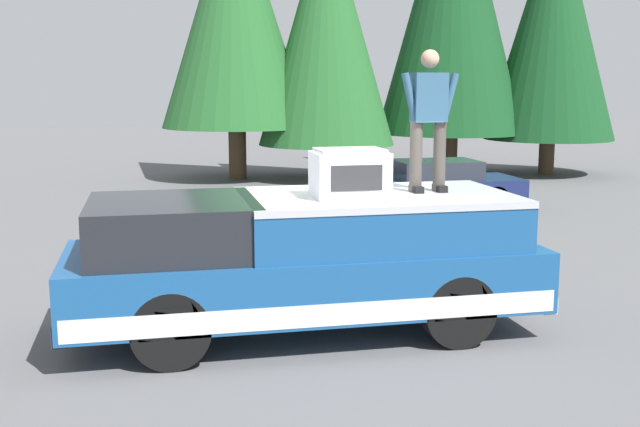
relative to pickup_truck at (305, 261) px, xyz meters
The scene contains 8 objects.
ground_plane 1.01m from the pickup_truck, 57.18° to the right, with size 90.00×90.00×0.00m, color #565659.
pickup_truck is the anchor object (origin of this frame).
compressor_unit 1.18m from the pickup_truck, 111.25° to the right, with size 0.65×0.84×0.56m.
person_on_truck_bed 2.27m from the pickup_truck, 87.99° to the right, with size 0.29×0.72×1.69m.
parked_car_navy 9.42m from the pickup_truck, 29.75° to the right, with size 1.64×4.10×1.16m.
conifer_far_left 18.13m from the pickup_truck, 37.45° to the right, with size 4.08×4.08×8.45m.
conifer_center_left 15.21m from the pickup_truck, 13.85° to the right, with size 4.11×4.11×8.08m.
conifer_center_right 15.64m from the pickup_truck, ahead, with size 4.52×4.52×8.60m.
Camera 1 is at (-9.04, 2.17, 2.97)m, focal length 43.57 mm.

